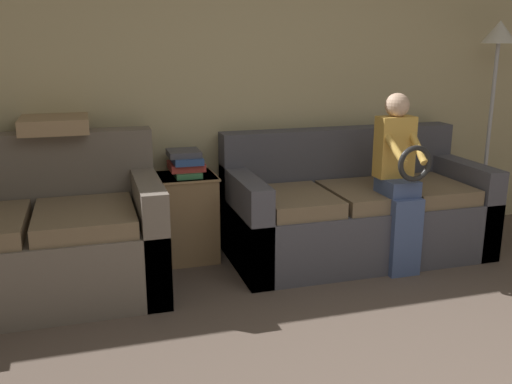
# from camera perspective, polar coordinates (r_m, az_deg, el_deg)

# --- Properties ---
(wall_back) EXTENTS (7.57, 0.06, 2.55)m
(wall_back) POSITION_cam_1_polar(r_m,az_deg,el_deg) (4.52, 1.12, 10.77)
(wall_back) COLOR #C6B789
(wall_back) RESTS_ON ground_plane
(couch_main) EXTENTS (1.93, 0.91, 0.93)m
(couch_main) POSITION_cam_1_polar(r_m,az_deg,el_deg) (4.43, 9.80, -1.92)
(couch_main) COLOR #4C4C56
(couch_main) RESTS_ON ground_plane
(couch_side) EXTENTS (1.61, 0.96, 1.01)m
(couch_side) POSITION_cam_1_polar(r_m,az_deg,el_deg) (3.93, -21.27, -4.63)
(couch_side) COLOR #70665B
(couch_side) RESTS_ON ground_plane
(child_left_seated) EXTENTS (0.26, 0.37, 1.25)m
(child_left_seated) POSITION_cam_1_polar(r_m,az_deg,el_deg) (4.09, 14.16, 1.69)
(child_left_seated) COLOR #475B8E
(child_left_seated) RESTS_ON ground_plane
(side_shelf) EXTENTS (0.44, 0.41, 0.65)m
(side_shelf) POSITION_cam_1_polar(r_m,az_deg,el_deg) (4.29, -6.93, -2.42)
(side_shelf) COLOR #9E7A51
(side_shelf) RESTS_ON ground_plane
(book_stack) EXTENTS (0.25, 0.31, 0.18)m
(book_stack) POSITION_cam_1_polar(r_m,az_deg,el_deg) (4.19, -7.04, 2.93)
(book_stack) COLOR #3D8451
(book_stack) RESTS_ON side_shelf
(floor_lamp) EXTENTS (0.27, 0.27, 1.76)m
(floor_lamp) POSITION_cam_1_polar(r_m,az_deg,el_deg) (5.06, 22.89, 11.70)
(floor_lamp) COLOR #2D2B28
(floor_lamp) RESTS_ON ground_plane
(throw_pillow) EXTENTS (0.44, 0.44, 0.10)m
(throw_pillow) POSITION_cam_1_polar(r_m,az_deg,el_deg) (4.09, -19.50, 6.40)
(throw_pillow) COLOR #A38460
(throw_pillow) RESTS_ON couch_side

